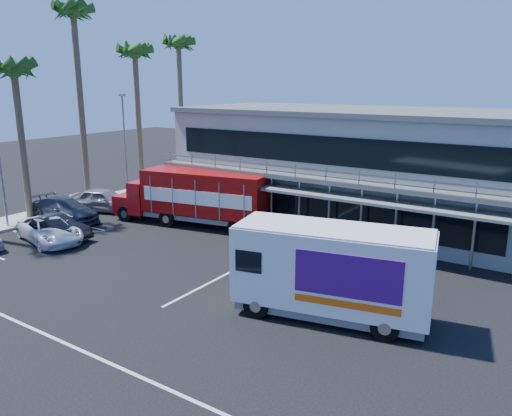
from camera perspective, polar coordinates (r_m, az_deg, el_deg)
The scene contains 14 objects.
ground at distance 23.67m, azimuth -10.82°, elevation -8.21°, with size 120.00×120.00×0.00m, color black.
building at distance 33.30m, azimuth 11.09°, elevation 4.80°, with size 22.40×12.00×7.30m.
curb_strip at distance 38.37m, azimuth -20.69°, elevation -0.09°, with size 3.00×32.00×0.16m, color #A5A399.
palm_c at distance 35.63m, azimuth -25.88°, elevation 13.26°, with size 2.80×2.80×10.75m.
palm_d at distance 38.89m, azimuth -20.07°, elevation 19.08°, with size 2.80×2.80×14.75m.
palm_e at distance 41.58m, azimuth -13.64°, elevation 16.05°, with size 2.80×2.80×12.25m.
palm_f at distance 45.83m, azimuth -8.81°, elevation 17.17°, with size 2.80×2.80×13.25m.
light_pole_far at distance 40.07m, azimuth -14.75°, elevation 7.36°, with size 0.50×0.25×8.09m.
red_truck at distance 31.86m, azimuth -6.89°, elevation 1.42°, with size 10.80×4.26×3.55m.
white_van at distance 19.40m, azimuth 8.62°, elevation -7.08°, with size 7.79×4.05×3.63m.
parked_car_b at distance 31.19m, azimuth -21.93°, elevation -2.14°, with size 1.51×4.32×1.42m, color black.
parked_car_c at distance 30.98m, azimuth -22.53°, elevation -2.31°, with size 2.35×5.10×1.42m, color white.
parked_car_d at distance 35.10m, azimuth -21.01°, elevation -0.21°, with size 2.18×5.36×1.56m, color #2C313A.
parked_car_e at distance 36.96m, azimuth -17.01°, elevation 0.89°, with size 1.97×4.88×1.66m, color gray.
Camera 1 is at (15.57, -15.45, 8.88)m, focal length 35.00 mm.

